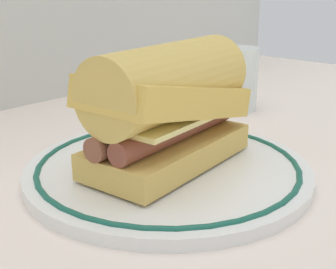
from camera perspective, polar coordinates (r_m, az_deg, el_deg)
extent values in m
plane|color=silver|center=(0.47, 2.71, -6.31)|extent=(1.50, 1.50, 0.00)
cylinder|color=white|center=(0.49, 0.00, -4.31)|extent=(0.29, 0.29, 0.01)
torus|color=#195947|center=(0.49, 0.00, -3.66)|extent=(0.27, 0.27, 0.01)
cube|color=#D5AB53|center=(0.48, 0.00, -1.91)|extent=(0.19, 0.10, 0.03)
cylinder|color=brown|center=(0.47, 1.18, 0.58)|extent=(0.18, 0.04, 0.02)
cylinder|color=brown|center=(0.48, -1.14, 1.11)|extent=(0.18, 0.04, 0.02)
cube|color=#EAD67A|center=(0.47, 0.00, 2.46)|extent=(0.16, 0.10, 0.01)
cube|color=gold|center=(0.47, 0.00, 4.53)|extent=(0.19, 0.10, 0.06)
cylinder|color=#D3B055|center=(0.46, 0.00, 6.32)|extent=(0.19, 0.09, 0.07)
cylinder|color=silver|center=(0.74, 8.09, 6.67)|extent=(0.07, 0.07, 0.10)
cylinder|color=gold|center=(0.74, 8.01, 5.01)|extent=(0.06, 0.06, 0.05)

